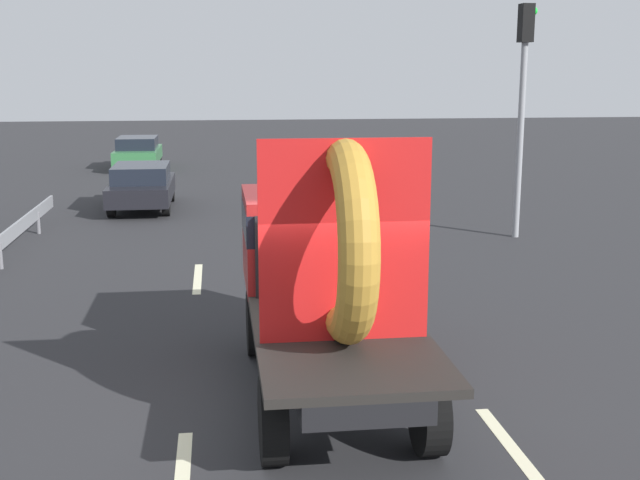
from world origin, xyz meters
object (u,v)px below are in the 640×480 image
at_px(distant_sedan, 142,185).
at_px(traffic_light, 523,87).
at_px(flatbed_truck, 323,262).
at_px(oncoming_car, 138,152).

bearing_deg(distant_sedan, traffic_light, -29.45).
bearing_deg(distant_sedan, flatbed_truck, -75.79).
height_order(flatbed_truck, distant_sedan, flatbed_truck).
relative_size(distant_sedan, traffic_light, 0.73).
relative_size(traffic_light, oncoming_car, 1.37).
xyz_separation_m(flatbed_truck, traffic_light, (6.09, 8.83, 2.09)).
xyz_separation_m(flatbed_truck, distant_sedan, (-3.62, 14.31, -0.90)).
bearing_deg(oncoming_car, traffic_light, -56.07).
relative_size(flatbed_truck, traffic_light, 0.96).
distance_m(distant_sedan, oncoming_car, 10.59).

